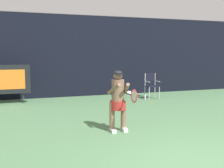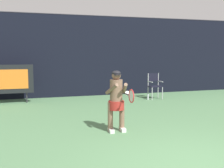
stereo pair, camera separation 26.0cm
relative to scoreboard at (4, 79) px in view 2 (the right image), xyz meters
The scene contains 6 objects.
backdrop_screen 3.86m from the scoreboard, 16.29° to the left, with size 18.00×0.12×3.66m.
scoreboard is the anchor object (origin of this frame).
umpire_chair 6.11m from the scoreboard, ahead, with size 0.52×0.44×1.08m.
water_bottle 5.80m from the scoreboard, ahead, with size 0.07×0.07×0.27m.
tennis_player 5.70m from the scoreboard, 58.89° to the right, with size 0.53×0.61×1.52m.
tennis_racket 6.32m from the scoreboard, 60.79° to the right, with size 0.03×0.60×0.31m.
Camera 2 is at (-2.74, -3.77, 1.93)m, focal length 44.06 mm.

